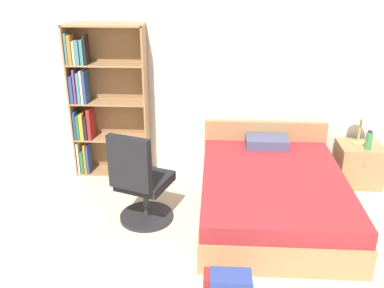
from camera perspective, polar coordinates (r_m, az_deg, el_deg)
wall_back at (r=5.32m, az=5.50°, el=9.55°), size 9.00×0.06×2.60m
bookshelf at (r=5.41m, az=-12.29°, el=5.47°), size 0.93×0.31×1.88m
bed at (r=4.72m, az=10.56°, el=-6.31°), size 1.51×2.04×0.73m
office_chair at (r=4.39m, az=-6.87°, el=-5.38°), size 0.62×0.68×1.04m
nightstand at (r=5.62m, az=21.27°, el=-2.51°), size 0.51×0.48×0.51m
table_lamp at (r=5.42m, az=21.82°, el=3.99°), size 0.24×0.24×0.50m
water_bottle at (r=5.40m, az=22.51°, el=0.45°), size 0.08×0.08×0.23m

